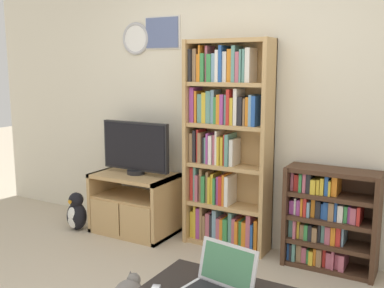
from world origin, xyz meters
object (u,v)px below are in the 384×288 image
object	(u,v)px
bookshelf_tall	(225,147)
penguin_figurine	(76,213)
laptop	(220,282)
tv_stand	(134,203)
television	(136,148)
bookshelf_short	(326,219)

from	to	relation	value
bookshelf_tall	penguin_figurine	xyz separation A→B (m)	(-1.47, -0.40, -0.75)
bookshelf_tall	laptop	distance (m)	1.81
bookshelf_tall	tv_stand	bearing A→B (deg)	-169.97
laptop	penguin_figurine	world-z (taller)	laptop
television	bookshelf_short	size ratio (longest dim) A/B	0.89
television	laptop	world-z (taller)	television
penguin_figurine	bookshelf_short	bearing A→B (deg)	9.04
tv_stand	bookshelf_tall	xyz separation A→B (m)	(0.91, 0.16, 0.63)
tv_stand	television	xyz separation A→B (m)	(0.02, 0.02, 0.56)
tv_stand	bookshelf_tall	bearing A→B (deg)	10.03
bookshelf_tall	television	bearing A→B (deg)	-171.02
laptop	television	bearing A→B (deg)	147.41
television	penguin_figurine	size ratio (longest dim) A/B	1.91
bookshelf_short	penguin_figurine	bearing A→B (deg)	-170.96
bookshelf_tall	penguin_figurine	size ratio (longest dim) A/B	4.83
penguin_figurine	bookshelf_tall	bearing A→B (deg)	15.17
bookshelf_tall	laptop	world-z (taller)	bookshelf_tall
tv_stand	bookshelf_short	bearing A→B (deg)	4.51
bookshelf_short	tv_stand	bearing A→B (deg)	-175.49
tv_stand	penguin_figurine	bearing A→B (deg)	-156.90
television	laptop	bearing A→B (deg)	-41.70
tv_stand	laptop	distance (m)	2.20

